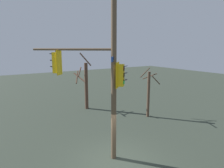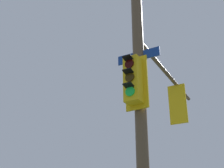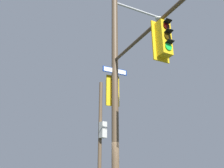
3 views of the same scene
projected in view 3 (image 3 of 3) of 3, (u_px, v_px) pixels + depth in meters
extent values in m
cylinder|color=brown|center=(115.00, 87.00, 8.93)|extent=(0.27, 0.27, 9.31)
cylinder|color=silver|center=(138.00, 11.00, 10.92)|extent=(1.93, 1.92, 0.10)
ellipsoid|color=silver|center=(160.00, 19.00, 11.43)|extent=(0.68, 0.68, 0.20)
cylinder|color=brown|center=(145.00, 34.00, 7.47)|extent=(3.21, 3.22, 0.12)
cube|color=yellow|center=(164.00, 39.00, 6.45)|extent=(0.47, 0.47, 1.10)
cube|color=yellow|center=(160.00, 42.00, 6.59)|extent=(0.44, 0.41, 1.30)
cylinder|color=#2F0403|center=(166.00, 26.00, 6.43)|extent=(0.18, 0.17, 0.22)
cube|color=black|center=(168.00, 21.00, 6.41)|extent=(0.26, 0.26, 0.06)
cylinder|color=#352504|center=(167.00, 36.00, 6.32)|extent=(0.18, 0.17, 0.22)
cube|color=black|center=(169.00, 31.00, 6.30)|extent=(0.26, 0.26, 0.06)
cylinder|color=#19D147|center=(168.00, 47.00, 6.20)|extent=(0.18, 0.17, 0.22)
cube|color=black|center=(170.00, 42.00, 6.18)|extent=(0.26, 0.26, 0.06)
cylinder|color=brown|center=(162.00, 21.00, 6.67)|extent=(0.04, 0.04, 0.15)
cube|color=yellow|center=(111.00, 92.00, 9.19)|extent=(0.46, 0.47, 1.10)
cube|color=yellow|center=(113.00, 91.00, 9.05)|extent=(0.41, 0.44, 1.30)
cylinder|color=#2F0403|center=(110.00, 85.00, 9.45)|extent=(0.17, 0.18, 0.22)
cube|color=black|center=(109.00, 83.00, 9.56)|extent=(0.26, 0.26, 0.06)
cylinder|color=#352504|center=(110.00, 93.00, 9.34)|extent=(0.17, 0.18, 0.22)
cube|color=black|center=(109.00, 91.00, 9.44)|extent=(0.26, 0.26, 0.06)
cylinder|color=#19D147|center=(110.00, 101.00, 9.22)|extent=(0.17, 0.18, 0.22)
cube|color=black|center=(109.00, 98.00, 9.32)|extent=(0.26, 0.26, 0.06)
cube|color=navy|center=(115.00, 71.00, 9.17)|extent=(0.81, 0.79, 0.24)
cube|color=white|center=(115.00, 71.00, 9.16)|extent=(0.72, 0.70, 0.18)
cylinder|color=brown|center=(100.00, 134.00, 15.26)|extent=(0.25, 0.25, 7.52)
cube|color=silver|center=(103.00, 130.00, 15.07)|extent=(0.57, 0.59, 1.07)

